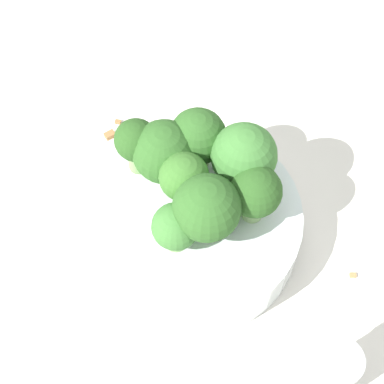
% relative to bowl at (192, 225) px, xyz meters
% --- Properties ---
extents(ground_plane, '(3.00, 3.00, 0.00)m').
position_rel_bowl_xyz_m(ground_plane, '(0.00, 0.00, -0.02)').
color(ground_plane, silver).
extents(bowl, '(0.18, 0.18, 0.04)m').
position_rel_bowl_xyz_m(bowl, '(0.00, 0.00, 0.00)').
color(bowl, silver).
rests_on(bowl, ground_plane).
extents(broccoli_floret_0, '(0.05, 0.05, 0.06)m').
position_rel_bowl_xyz_m(broccoli_floret_0, '(0.01, 0.02, 0.06)').
color(broccoli_floret_0, '#84AD66').
rests_on(broccoli_floret_0, bowl).
extents(broccoli_floret_1, '(0.04, 0.04, 0.06)m').
position_rel_bowl_xyz_m(broccoli_floret_1, '(-0.02, 0.04, 0.05)').
color(broccoli_floret_1, '#8EB770').
rests_on(broccoli_floret_1, bowl).
extents(broccoli_floret_2, '(0.04, 0.04, 0.04)m').
position_rel_bowl_xyz_m(broccoli_floret_2, '(0.03, -0.00, 0.04)').
color(broccoli_floret_2, '#84AD66').
rests_on(broccoli_floret_2, bowl).
extents(broccoli_floret_3, '(0.03, 0.03, 0.05)m').
position_rel_bowl_xyz_m(broccoli_floret_3, '(-0.02, -0.06, 0.05)').
color(broccoli_floret_3, '#7A9E5B').
rests_on(broccoli_floret_3, bowl).
extents(broccoli_floret_4, '(0.04, 0.04, 0.06)m').
position_rel_bowl_xyz_m(broccoli_floret_4, '(-0.01, -0.01, 0.06)').
color(broccoli_floret_4, '#7A9E5B').
rests_on(broccoli_floret_4, bowl).
extents(broccoli_floret_5, '(0.05, 0.05, 0.06)m').
position_rel_bowl_xyz_m(broccoli_floret_5, '(-0.04, 0.02, 0.06)').
color(broccoli_floret_5, '#8EB770').
rests_on(broccoli_floret_5, bowl).
extents(broccoli_floret_6, '(0.05, 0.05, 0.06)m').
position_rel_bowl_xyz_m(broccoli_floret_6, '(-0.02, -0.03, 0.05)').
color(broccoli_floret_6, '#8EB770').
rests_on(broccoli_floret_6, bowl).
extents(broccoli_floret_7, '(0.05, 0.05, 0.06)m').
position_rel_bowl_xyz_m(broccoli_floret_7, '(-0.05, -0.02, 0.05)').
color(broccoli_floret_7, '#84AD66').
rests_on(broccoli_floret_7, bowl).
extents(pepper_shaker, '(0.03, 0.03, 0.08)m').
position_rel_bowl_xyz_m(pepper_shaker, '(0.07, 0.14, 0.02)').
color(pepper_shaker, silver).
rests_on(pepper_shaker, ground_plane).
extents(almond_crumb_0, '(0.01, 0.01, 0.01)m').
position_rel_bowl_xyz_m(almond_crumb_0, '(-0.02, 0.13, -0.02)').
color(almond_crumb_0, '#AD7F4C').
rests_on(almond_crumb_0, ground_plane).
extents(almond_crumb_1, '(0.01, 0.01, 0.01)m').
position_rel_bowl_xyz_m(almond_crumb_1, '(-0.06, -0.11, -0.02)').
color(almond_crumb_1, olive).
rests_on(almond_crumb_1, ground_plane).
extents(almond_crumb_2, '(0.00, 0.01, 0.01)m').
position_rel_bowl_xyz_m(almond_crumb_2, '(-0.08, -0.11, -0.02)').
color(almond_crumb_2, olive).
rests_on(almond_crumb_2, ground_plane).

